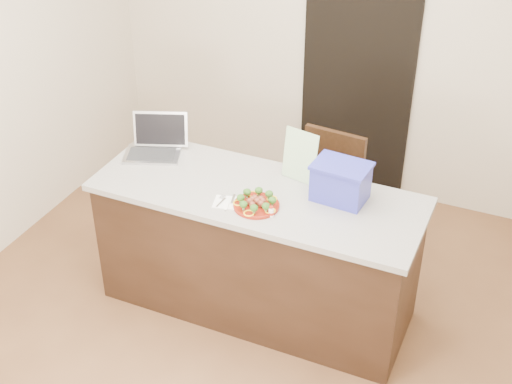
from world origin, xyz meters
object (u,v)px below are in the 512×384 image
at_px(chair, 327,193).
at_px(napkin, 225,202).
at_px(laptop, 156,142).
at_px(plate, 256,205).
at_px(island, 257,250).
at_px(blue_box, 341,182).
at_px(yogurt_bottle, 271,212).

bearing_deg(chair, napkin, -108.02).
distance_m(laptop, chair, 1.24).
bearing_deg(laptop, plate, -41.86).
height_order(laptop, chair, laptop).
bearing_deg(island, napkin, -123.31).
distance_m(napkin, blue_box, 0.70).
bearing_deg(laptop, chair, 3.78).
xyz_separation_m(napkin, blue_box, (0.61, 0.32, 0.12)).
xyz_separation_m(island, blue_box, (0.49, 0.13, 0.58)).
bearing_deg(plate, napkin, -169.07).
bearing_deg(blue_box, yogurt_bottle, -127.64).
height_order(plate, blue_box, blue_box).
xyz_separation_m(plate, blue_box, (0.42, 0.28, 0.11)).
bearing_deg(chair, yogurt_bottle, -88.83).
relative_size(island, napkin, 14.98).
xyz_separation_m(island, laptop, (-0.81, 0.18, 0.53)).
bearing_deg(blue_box, plate, -141.92).
bearing_deg(laptop, yogurt_bottle, -42.42).
distance_m(plate, yogurt_bottle, 0.13).
bearing_deg(blue_box, island, -160.83).
bearing_deg(chair, laptop, -149.97).
distance_m(yogurt_bottle, blue_box, 0.47).
relative_size(plate, laptop, 0.64).
relative_size(napkin, chair, 0.14).
bearing_deg(island, blue_box, 14.80).
bearing_deg(yogurt_bottle, plate, 154.78).
height_order(plate, yogurt_bottle, yogurt_bottle).
bearing_deg(blue_box, laptop, -177.76).
relative_size(yogurt_bottle, blue_box, 0.19).
relative_size(plate, chair, 0.27).
distance_m(plate, laptop, 0.94).
xyz_separation_m(yogurt_bottle, blue_box, (0.31, 0.34, 0.09)).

